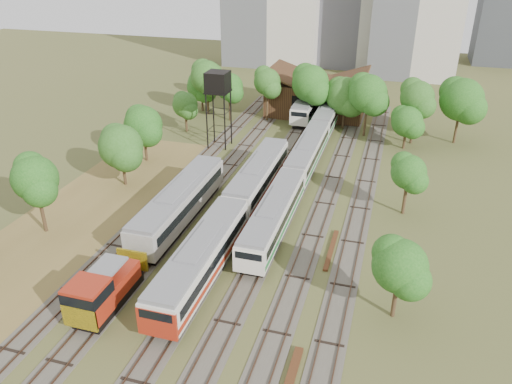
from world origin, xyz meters
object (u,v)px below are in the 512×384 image
(railcar_red_set, at_px, (234,213))
(shunter_locomotive, at_px, (102,292))
(water_tower, at_px, (218,84))
(railcar_green_set, at_px, (307,153))

(railcar_red_set, distance_m, shunter_locomotive, 16.01)
(railcar_red_set, xyz_separation_m, water_tower, (-9.59, 21.84, 7.04))
(railcar_red_set, xyz_separation_m, shunter_locomotive, (-6.00, -14.84, -0.21))
(railcar_green_set, height_order, water_tower, water_tower)
(railcar_red_set, xyz_separation_m, railcar_green_set, (4.00, 18.12, -0.17))
(shunter_locomotive, bearing_deg, railcar_red_set, 67.99)
(railcar_green_set, bearing_deg, shunter_locomotive, -106.88)
(railcar_red_set, height_order, water_tower, water_tower)
(shunter_locomotive, xyz_separation_m, water_tower, (-3.59, 36.68, 7.25))
(railcar_red_set, bearing_deg, shunter_locomotive, -112.01)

